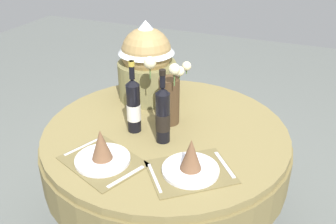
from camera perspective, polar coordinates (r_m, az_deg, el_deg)
name	(u,v)px	position (r m, az deg, el deg)	size (l,w,h in m)	color
dining_table	(166,152)	(1.93, -0.35, -6.21)	(1.24, 1.24, 0.73)	olive
place_setting_left	(102,153)	(1.62, -10.15, -6.22)	(0.41, 0.37, 0.16)	brown
place_setting_right	(191,163)	(1.54, 3.53, -7.84)	(0.43, 0.42, 0.16)	brown
flower_vase	(169,95)	(1.84, 0.15, 2.65)	(0.20, 0.21, 0.36)	#47331E
wine_bottle_centre	(133,105)	(1.78, -5.35, 1.03)	(0.07, 0.07, 0.36)	black
wine_bottle_right	(163,115)	(1.69, -0.81, -0.45)	(0.07, 0.07, 0.36)	black
gift_tub_back_left	(147,59)	(2.08, -3.32, 8.22)	(0.33, 0.33, 0.45)	olive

